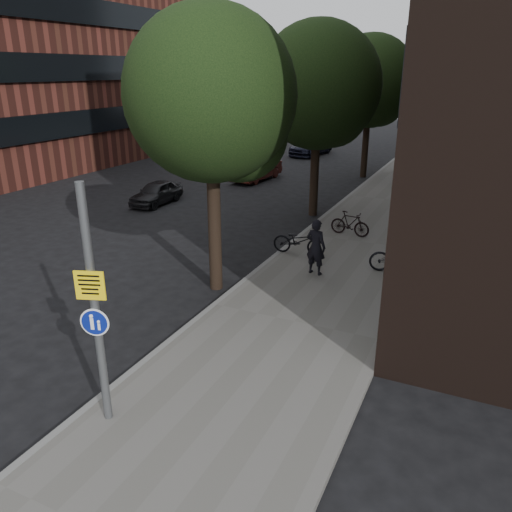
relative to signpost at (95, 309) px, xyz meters
The scene contains 15 objects.
ground 3.04m from the signpost, 44.50° to the left, with size 120.00×120.00×0.00m, color black.
sidewalk 11.76m from the signpost, 81.52° to the left, with size 4.50×60.00×0.12m, color #625F5B.
curb_edge 11.65m from the signpost, 92.73° to the left, with size 0.15×60.00×0.13m, color slate.
street_tree_near 6.79m from the signpost, 100.04° to the left, with size 4.40×4.40×7.50m.
street_tree_mid 14.89m from the signpost, 94.22° to the left, with size 5.00×5.00×7.80m.
street_tree_far 23.77m from the signpost, 92.61° to the left, with size 5.00×5.00×7.80m.
signpost is the anchor object (origin of this frame).
pedestrian 8.08m from the signpost, 81.63° to the left, with size 0.62×0.41×1.70m, color black.
parked_bike_facade_near 9.87m from the signpost, 69.20° to the left, with size 0.64×1.84×0.97m, color black.
parked_bike_facade_far 13.15m from the signpost, 74.66° to the left, with size 0.52×1.85×1.11m, color black.
parked_bike_curb_near 9.42m from the signpost, 89.21° to the left, with size 0.62×1.77×0.93m, color black.
parked_bike_curb_far 12.14m from the signpost, 84.64° to the left, with size 0.42×1.50×0.90m, color black.
parked_car_near 15.70m from the signpost, 122.54° to the left, with size 1.25×3.10×1.06m, color black.
parked_car_mid 21.02m from the signpost, 107.85° to the left, with size 1.32×3.80×1.25m, color #5D221A.
parked_car_far 30.60m from the signpost, 102.46° to the left, with size 1.88×4.63×1.34m, color black.
Camera 1 is at (4.01, -6.92, 5.90)m, focal length 35.00 mm.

